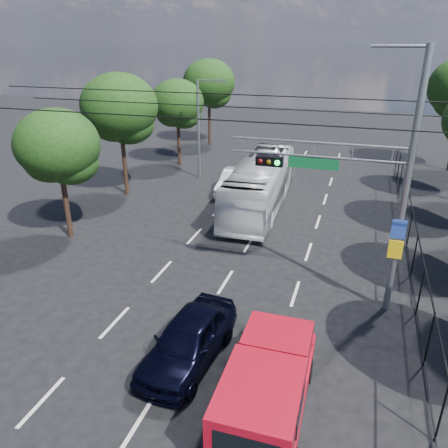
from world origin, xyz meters
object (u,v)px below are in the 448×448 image
at_px(signal_mast, 370,175).
at_px(navy_hatchback, 189,339).
at_px(white_van, 235,181).
at_px(white_bus, 260,184).
at_px(red_pickup, 268,386).

distance_m(signal_mast, navy_hatchback, 8.32).
height_order(navy_hatchback, white_van, navy_hatchback).
bearing_deg(white_van, signal_mast, -56.70).
height_order(white_bus, white_van, white_bus).
bearing_deg(navy_hatchback, red_pickup, -22.53).
relative_size(signal_mast, white_van, 2.05).
distance_m(signal_mast, white_bus, 11.55).
height_order(signal_mast, navy_hatchback, signal_mast).
xyz_separation_m(signal_mast, white_van, (-8.32, 11.60, -4.48)).
bearing_deg(navy_hatchback, signal_mast, 50.67).
bearing_deg(white_bus, red_pickup, -78.17).
bearing_deg(navy_hatchback, white_van, 106.66).
bearing_deg(signal_mast, red_pickup, -107.18).
relative_size(signal_mast, red_pickup, 1.73).
distance_m(red_pickup, navy_hatchback, 3.28).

